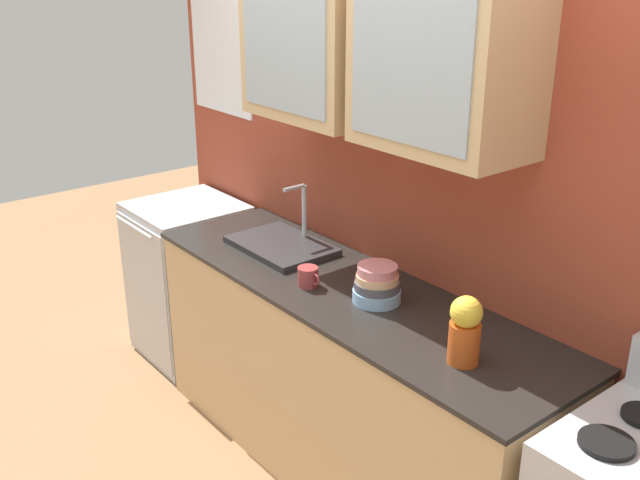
# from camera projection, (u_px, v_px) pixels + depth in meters

# --- Properties ---
(ground_plane) EXTENTS (10.00, 10.00, 0.00)m
(ground_plane) POSITION_uv_depth(u_px,v_px,m) (344.00, 466.00, 3.44)
(ground_plane) COLOR #936B47
(back_wall_unit) EXTENTS (3.57, 0.47, 2.77)m
(back_wall_unit) POSITION_uv_depth(u_px,v_px,m) (402.00, 140.00, 3.06)
(back_wall_unit) COLOR #993D28
(back_wall_unit) RESTS_ON ground_plane
(counter) EXTENTS (2.17, 0.63, 0.93)m
(counter) POSITION_uv_depth(u_px,v_px,m) (345.00, 382.00, 3.27)
(counter) COLOR tan
(counter) RESTS_ON ground_plane
(sink_faucet) EXTENTS (0.50, 0.34, 0.30)m
(sink_faucet) POSITION_uv_depth(u_px,v_px,m) (282.00, 244.00, 3.50)
(sink_faucet) COLOR #2D2D30
(sink_faucet) RESTS_ON counter
(bowl_stack) EXTENTS (0.20, 0.20, 0.16)m
(bowl_stack) POSITION_uv_depth(u_px,v_px,m) (377.00, 285.00, 2.95)
(bowl_stack) COLOR #8CB7E0
(bowl_stack) RESTS_ON counter
(vase) EXTENTS (0.11, 0.11, 0.25)m
(vase) POSITION_uv_depth(u_px,v_px,m) (465.00, 330.00, 2.49)
(vase) COLOR #BF4C19
(vase) RESTS_ON counter
(cup_near_sink) EXTENTS (0.12, 0.09, 0.08)m
(cup_near_sink) POSITION_uv_depth(u_px,v_px,m) (308.00, 277.00, 3.10)
(cup_near_sink) COLOR #993838
(cup_near_sink) RESTS_ON counter
(dishwasher) EXTENTS (0.56, 0.61, 0.93)m
(dishwasher) POSITION_uv_depth(u_px,v_px,m) (190.00, 280.00, 4.28)
(dishwasher) COLOR silver
(dishwasher) RESTS_ON ground_plane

